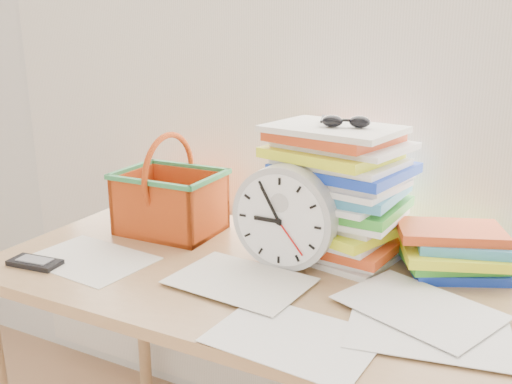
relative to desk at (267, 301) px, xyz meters
The scene contains 9 objects.
curtain 0.73m from the desk, 90.00° to the left, with size 2.40×0.01×2.50m, color silver.
desk is the anchor object (origin of this frame).
paper_stack 0.33m from the desk, 62.68° to the left, with size 0.34×0.28×0.34m, color white, non-canonical shape.
clock 0.21m from the desk, 68.79° to the left, with size 0.26×0.26×0.05m, color #B1B1B1.
sunglasses 0.49m from the desk, 55.40° to the left, with size 0.14×0.11×0.03m, color black, non-canonical shape.
book_stack 0.48m from the desk, 28.05° to the left, with size 0.27×0.21×0.12m, color white, non-canonical shape.
basket 0.46m from the desk, 159.91° to the left, with size 0.29×0.22×0.29m, color #CF4B14, non-canonical shape.
calculator 0.60m from the desk, 157.41° to the right, with size 0.13×0.06×0.01m, color black.
scattered_papers 0.08m from the desk, ahead, with size 1.26×0.42×0.02m, color white, non-canonical shape.
Camera 1 is at (0.57, 0.45, 1.33)m, focal length 40.00 mm.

